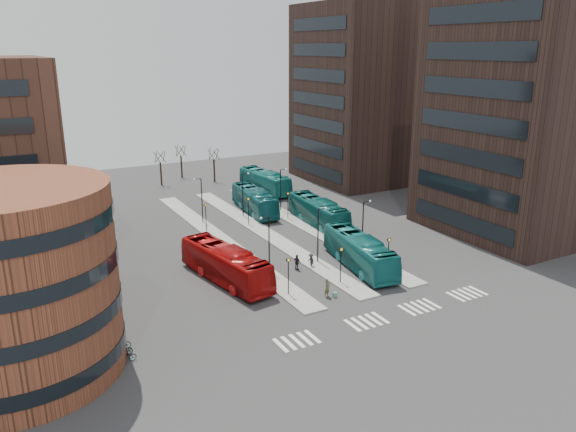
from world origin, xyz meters
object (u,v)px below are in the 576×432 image
teal_bus_a (360,252)px  teal_bus_d (265,181)px  red_bus (226,264)px  teal_bus_c (318,212)px  traveller (327,288)px  commuter_a (263,271)px  suitcase (335,295)px  commuter_c (311,260)px  bicycle_far (119,345)px  commuter_b (297,262)px  bicycle_near (125,357)px  teal_bus_b (255,200)px  bicycle_mid (122,350)px

teal_bus_a → teal_bus_d: 35.15m
red_bus → teal_bus_c: size_ratio=1.04×
red_bus → traveller: size_ratio=7.08×
teal_bus_c → commuter_a: size_ratio=6.96×
suitcase → commuter_a: bearing=129.5°
commuter_c → bicycle_far: 23.58m
teal_bus_a → traveller: bearing=-137.2°
teal_bus_c → bicycle_far: bearing=-142.6°
commuter_b → teal_bus_c: bearing=-57.6°
red_bus → teal_bus_d: 37.01m
teal_bus_c → suitcase: bearing=-113.9°
teal_bus_a → commuter_a: (-10.61, 1.97, -0.88)m
traveller → commuter_a: size_ratio=1.02×
red_bus → suitcase: bearing=-58.4°
commuter_a → bicycle_near: 18.64m
red_bus → teal_bus_a: (14.13, -3.50, -0.05)m
teal_bus_b → teal_bus_d: bearing=62.3°
commuter_c → bicycle_near: 24.27m
suitcase → bicycle_near: size_ratio=0.30×
commuter_b → red_bus: bearing=65.0°
teal_bus_b → bicycle_near: size_ratio=7.45×
teal_bus_d → commuter_b: (-12.14, -32.12, -0.90)m
teal_bus_b → traveller: 30.04m
teal_bus_b → bicycle_mid: teal_bus_b is taller
teal_bus_a → teal_bus_b: (-0.83, 24.61, -0.05)m
teal_bus_b → traveller: (-6.32, -29.35, -0.81)m
teal_bus_b → commuter_a: 24.67m
bicycle_near → teal_bus_a: bearing=-73.5°
teal_bus_d → bicycle_far: size_ratio=6.88×
teal_bus_d → commuter_a: 36.60m
commuter_a → bicycle_near: commuter_a is taller
teal_bus_d → red_bus: bearing=-125.8°
red_bus → teal_bus_c: red_bus is taller
teal_bus_c → teal_bus_b: bearing=121.8°
suitcase → commuter_c: bearing=85.7°
commuter_c → bicycle_near: size_ratio=0.92×
red_bus → bicycle_mid: size_ratio=8.05×
commuter_a → bicycle_mid: bearing=15.5°
teal_bus_c → commuter_c: (-8.75, -12.72, -1.00)m
traveller → commuter_b: bearing=60.6°
red_bus → bicycle_near: bearing=-149.6°
teal_bus_c → commuter_a: bearing=-134.3°
bicycle_near → bicycle_mid: 1.09m
red_bus → bicycle_far: (-12.70, -8.83, -1.35)m
teal_bus_a → commuter_b: teal_bus_a is taller
teal_bus_a → suitcase: bearing=-132.4°
teal_bus_c → traveller: (-11.31, -19.98, -0.84)m
teal_bus_d → traveller: size_ratio=6.80×
teal_bus_d → bicycle_mid: bearing=-131.8°
bicycle_far → commuter_b: bearing=-76.5°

